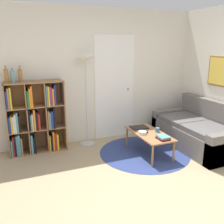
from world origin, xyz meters
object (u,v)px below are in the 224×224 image
bowl (142,133)px  bottle_right (20,75)px  bookshelf (34,120)px  bottle_left (6,76)px  cup (157,130)px  coffee_table (149,135)px  bottle_middle (13,76)px  floor_lamp (86,70)px  couch (199,132)px  laptop (139,127)px

bowl → bottle_right: size_ratio=0.53×
bookshelf → bottle_left: bottle_left is taller
cup → coffee_table: bearing=172.5°
bookshelf → bottle_middle: (-0.28, 0.01, 0.78)m
floor_lamp → bottle_right: 1.14m
couch → bottle_right: bearing=162.8°
floor_lamp → bottle_middle: floor_lamp is taller
laptop → bottle_middle: bottle_middle is taller
bottle_left → bottle_right: bottle_left is taller
bottle_left → bottle_middle: bearing=4.6°
couch → bowl: bearing=178.2°
floor_lamp → bowl: 1.53m
floor_lamp → laptop: bearing=-33.2°
couch → bowl: (-1.23, 0.04, 0.14)m
floor_lamp → coffee_table: bearing=-44.1°
floor_lamp → bottle_middle: size_ratio=6.98×
coffee_table → bottle_middle: bottle_middle is taller
cup → bottle_middle: bearing=158.3°
floor_lamp → laptop: (0.85, -0.56, -1.04)m
coffee_table → bowl: 0.15m
bottle_left → bottle_middle: (0.10, 0.01, -0.02)m
bottle_right → laptop: bearing=-17.2°
coffee_table → cup: cup is taller
bookshelf → bottle_left: (-0.38, 0.00, 0.80)m
bookshelf → laptop: size_ratio=4.10×
coffee_table → floor_lamp: bearing=135.9°
floor_lamp → bottle_right: bearing=177.0°
laptop → bowl: size_ratio=2.15×
couch → laptop: couch is taller
couch → coffee_table: 1.10m
bookshelf → bottle_left: 0.89m
floor_lamp → bottle_left: floor_lamp is taller
coffee_table → laptop: 0.31m
floor_lamp → cup: 1.70m
floor_lamp → bottle_middle: 1.25m
coffee_table → bottle_right: 2.45m
cup → bottle_left: (-2.39, 0.91, 0.97)m
floor_lamp → couch: 2.47m
cup → bottle_left: bottle_left is taller
bowl → bookshelf: bearing=152.5°
floor_lamp → bookshelf: bearing=178.2°
bottle_middle → bottle_right: size_ratio=0.88×
couch → laptop: 1.19m
cup → bowl: bearing=177.6°
couch → bottle_middle: (-3.23, 0.94, 1.11)m
bookshelf → floor_lamp: bearing=-1.8°
bookshelf → couch: bearing=-17.5°
bottle_middle → floor_lamp: bearing=-1.8°
bookshelf → cup: 2.21m
floor_lamp → laptop: floor_lamp is taller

